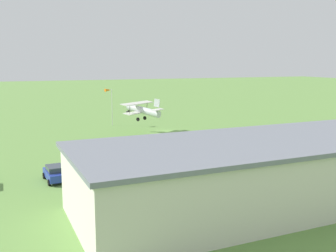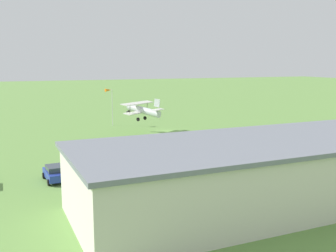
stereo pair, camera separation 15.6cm
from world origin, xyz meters
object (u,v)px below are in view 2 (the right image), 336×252
at_px(car_blue, 55,173).
at_px(person_watching_takeoff, 100,158).
at_px(windsock, 109,93).
at_px(person_near_hangar_door, 272,144).
at_px(car_green, 300,146).
at_px(hangar, 273,170).
at_px(biplane, 142,110).

height_order(car_blue, person_watching_takeoff, person_watching_takeoff).
relative_size(car_blue, windsock, 0.58).
bearing_deg(person_near_hangar_door, car_blue, 7.09).
xyz_separation_m(car_green, windsock, (19.17, -31.30, 5.43)).
relative_size(car_green, person_near_hangar_door, 2.79).
distance_m(car_green, car_blue, 32.69).
height_order(person_near_hangar_door, windsock, windsock).
height_order(hangar, car_green, hangar).
bearing_deg(biplane, hangar, 90.51).
distance_m(hangar, car_blue, 21.84).
distance_m(person_watching_takeoff, windsock, 29.56).
bearing_deg(hangar, person_watching_takeoff, -57.61).
height_order(hangar, car_blue, hangar).
bearing_deg(car_green, car_blue, 2.77).
xyz_separation_m(hangar, car_green, (-15.42, -14.85, -2.03)).
relative_size(car_blue, person_near_hangar_door, 2.51).
height_order(biplane, windsock, windsock).
relative_size(car_blue, person_watching_takeoff, 2.58).
height_order(hangar, person_near_hangar_door, hangar).
bearing_deg(hangar, windsock, -85.36).
relative_size(biplane, person_near_hangar_door, 4.44).
xyz_separation_m(car_blue, person_watching_takeoff, (-5.71, -4.88, -0.03)).
height_order(biplane, person_watching_takeoff, biplane).
bearing_deg(person_watching_takeoff, windsock, -105.51).
xyz_separation_m(car_blue, windsock, (-13.48, -32.88, 5.41)).
relative_size(car_green, person_watching_takeoff, 2.88).
bearing_deg(car_blue, windsock, -112.29).
bearing_deg(person_watching_takeoff, car_green, 173.01).
height_order(biplane, car_blue, biplane).
bearing_deg(biplane, windsock, -71.01).
bearing_deg(car_green, windsock, -58.51).
xyz_separation_m(person_watching_takeoff, person_near_hangar_door, (-23.90, 1.20, 0.03)).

